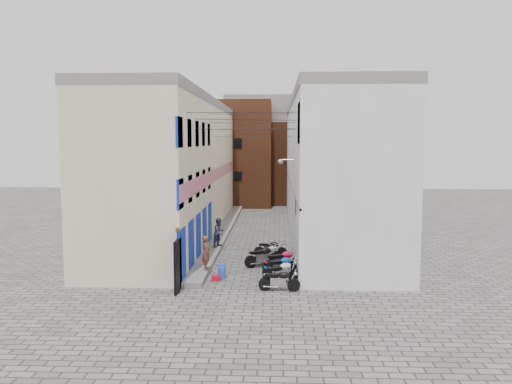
# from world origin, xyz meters

# --- Properties ---
(ground) EXTENTS (90.00, 90.00, 0.00)m
(ground) POSITION_xyz_m (0.00, 0.00, 0.00)
(ground) COLOR #575452
(ground) RESTS_ON ground
(plinth) EXTENTS (0.90, 26.00, 0.25)m
(plinth) POSITION_xyz_m (-2.05, 13.00, 0.12)
(plinth) COLOR slate
(plinth) RESTS_ON ground
(building_left) EXTENTS (5.10, 27.00, 9.00)m
(building_left) POSITION_xyz_m (-4.98, 12.95, 4.50)
(building_left) COLOR beige
(building_left) RESTS_ON ground
(building_right) EXTENTS (5.94, 26.00, 9.00)m
(building_right) POSITION_xyz_m (5.00, 13.00, 4.51)
(building_right) COLOR silver
(building_right) RESTS_ON ground
(building_far_brick_left) EXTENTS (6.00, 6.00, 10.00)m
(building_far_brick_left) POSITION_xyz_m (-2.00, 28.00, 5.00)
(building_far_brick_left) COLOR brown
(building_far_brick_left) RESTS_ON ground
(building_far_brick_right) EXTENTS (5.00, 6.00, 8.00)m
(building_far_brick_right) POSITION_xyz_m (3.00, 30.00, 4.00)
(building_far_brick_right) COLOR brown
(building_far_brick_right) RESTS_ON ground
(building_far_concrete) EXTENTS (8.00, 5.00, 11.00)m
(building_far_concrete) POSITION_xyz_m (0.00, 34.00, 5.50)
(building_far_concrete) COLOR slate
(building_far_concrete) RESTS_ON ground
(far_shopfront) EXTENTS (2.00, 0.30, 2.40)m
(far_shopfront) POSITION_xyz_m (0.00, 25.20, 1.20)
(far_shopfront) COLOR black
(far_shopfront) RESTS_ON ground
(overhead_wires) EXTENTS (5.80, 13.02, 1.32)m
(overhead_wires) POSITION_xyz_m (0.00, 7.64, 7.12)
(overhead_wires) COLOR black
(overhead_wires) RESTS_ON ground
(motorcycle_a) EXTENTS (1.79, 0.69, 1.01)m
(motorcycle_a) POSITION_xyz_m (1.68, -0.16, 0.51)
(motorcycle_a) COLOR black
(motorcycle_a) RESTS_ON ground
(motorcycle_b) EXTENTS (1.97, 1.60, 1.13)m
(motorcycle_b) POSITION_xyz_m (1.78, 0.86, 0.57)
(motorcycle_b) COLOR silver
(motorcycle_b) RESTS_ON ground
(motorcycle_c) EXTENTS (1.99, 1.29, 1.10)m
(motorcycle_c) POSITION_xyz_m (1.81, 1.99, 0.55)
(motorcycle_c) COLOR #0B43B0
(motorcycle_c) RESTS_ON ground
(motorcycle_d) EXTENTS (2.22, 1.54, 1.24)m
(motorcycle_d) POSITION_xyz_m (1.88, 2.81, 0.62)
(motorcycle_d) COLOR #B10C31
(motorcycle_d) RESTS_ON ground
(motorcycle_e) EXTENTS (2.01, 1.53, 1.14)m
(motorcycle_e) POSITION_xyz_m (0.86, 3.92, 0.57)
(motorcycle_e) COLOR black
(motorcycle_e) RESTS_ON ground
(motorcycle_f) EXTENTS (1.73, 1.50, 1.01)m
(motorcycle_f) POSITION_xyz_m (1.17, 4.73, 0.51)
(motorcycle_f) COLOR #B7B6BB
(motorcycle_f) RESTS_ON ground
(motorcycle_g) EXTENTS (1.87, 0.78, 1.05)m
(motorcycle_g) POSITION_xyz_m (1.24, 5.85, 0.52)
(motorcycle_g) COLOR black
(motorcycle_g) RESTS_ON ground
(person_a) EXTENTS (0.46, 0.64, 1.62)m
(person_a) POSITION_xyz_m (-1.70, 2.18, 1.06)
(person_a) COLOR brown
(person_a) RESTS_ON plinth
(person_b) EXTENTS (0.94, 0.99, 1.62)m
(person_b) POSITION_xyz_m (-1.70, 7.37, 1.06)
(person_b) COLOR #383A55
(person_b) RESTS_ON plinth
(water_jug_near) EXTENTS (0.38, 0.38, 0.53)m
(water_jug_near) POSITION_xyz_m (-0.92, 1.61, 0.26)
(water_jug_near) COLOR blue
(water_jug_near) RESTS_ON ground
(water_jug_far) EXTENTS (0.47, 0.47, 0.57)m
(water_jug_far) POSITION_xyz_m (-0.95, 1.91, 0.29)
(water_jug_far) COLOR blue
(water_jug_far) RESTS_ON ground
(red_crate) EXTENTS (0.41, 0.32, 0.24)m
(red_crate) POSITION_xyz_m (-1.14, 1.27, 0.12)
(red_crate) COLOR #B10C26
(red_crate) RESTS_ON ground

